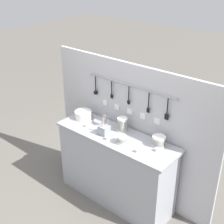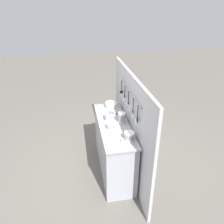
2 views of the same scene
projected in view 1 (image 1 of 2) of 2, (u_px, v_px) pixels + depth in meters
The scene contains 13 objects.
ground_plane at pixel (116, 197), 4.10m from camera, with size 20.00×20.00×0.00m, color #666059.
counter at pixel (116, 168), 3.88m from camera, with size 1.55×0.49×0.95m.
back_wall at pixel (130, 131), 3.89m from camera, with size 2.35×0.09×1.76m.
bowl_stack_tall_left at pixel (159, 141), 3.45m from camera, with size 0.15×0.15×0.12m.
bowl_stack_wide_centre at pixel (122, 139), 3.50m from camera, with size 0.11×0.11×0.09m.
bowl_stack_nested_right at pixel (122, 124), 3.73m from camera, with size 0.12×0.12×0.17m.
plate_stack at pixel (83, 115), 4.03m from camera, with size 0.22×0.22×0.10m.
steel_mixing_bowl at pixel (99, 122), 3.92m from camera, with size 0.13×0.13×0.04m.
cutlery_caddy at pixel (104, 130), 3.67m from camera, with size 0.11×0.11×0.27m.
cup_by_caddy at pixel (86, 125), 3.84m from camera, with size 0.04×0.04×0.04m.
cup_back_left at pixel (107, 138), 3.57m from camera, with size 0.04×0.04×0.04m.
cup_centre at pixel (157, 150), 3.37m from camera, with size 0.04×0.04×0.04m.
cup_back_right at pixel (137, 151), 3.35m from camera, with size 0.04×0.04×0.04m.
Camera 1 is at (1.98, -2.44, 2.86)m, focal length 50.00 mm.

